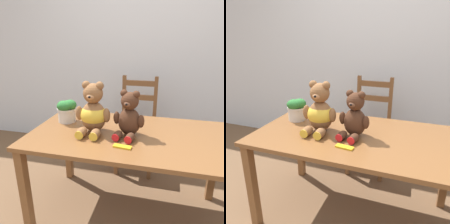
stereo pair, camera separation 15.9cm
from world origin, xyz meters
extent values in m
cube|color=silver|center=(0.00, 1.68, 1.30)|extent=(8.00, 0.04, 2.60)
cube|color=brown|center=(0.00, 0.41, 0.73)|extent=(1.49, 0.83, 0.03)
cube|color=brown|center=(-0.70, 0.05, 0.36)|extent=(0.06, 0.06, 0.72)
cube|color=brown|center=(-0.70, 0.78, 0.36)|extent=(0.06, 0.06, 0.72)
cube|color=brown|center=(0.70, 0.78, 0.36)|extent=(0.06, 0.06, 0.72)
cube|color=brown|center=(-0.05, 1.16, 0.46)|extent=(0.40, 0.45, 0.03)
cube|color=brown|center=(0.13, 0.95, 0.22)|extent=(0.04, 0.04, 0.44)
cube|color=brown|center=(-0.23, 0.95, 0.22)|extent=(0.04, 0.04, 0.44)
cube|color=brown|center=(0.13, 1.36, 0.51)|extent=(0.04, 0.04, 1.02)
cube|color=brown|center=(-0.23, 1.36, 0.51)|extent=(0.04, 0.04, 1.02)
cube|color=brown|center=(-0.05, 1.36, 0.94)|extent=(0.32, 0.03, 0.06)
cube|color=brown|center=(-0.05, 1.36, 0.77)|extent=(0.32, 0.03, 0.06)
ellipsoid|color=brown|center=(-0.28, 0.40, 0.86)|extent=(0.19, 0.16, 0.23)
sphere|color=brown|center=(-0.28, 0.40, 1.04)|extent=(0.15, 0.15, 0.15)
sphere|color=brown|center=(-0.23, 0.40, 1.10)|extent=(0.06, 0.06, 0.06)
sphere|color=brown|center=(-0.33, 0.40, 1.10)|extent=(0.06, 0.06, 0.06)
ellipsoid|color=#B2794C|center=(-0.28, 0.34, 1.03)|extent=(0.06, 0.06, 0.05)
sphere|color=black|center=(-0.28, 0.32, 1.03)|extent=(0.02, 0.02, 0.02)
ellipsoid|color=brown|center=(-0.17, 0.38, 0.89)|extent=(0.05, 0.05, 0.11)
ellipsoid|color=brown|center=(-0.38, 0.38, 0.89)|extent=(0.05, 0.05, 0.11)
ellipsoid|color=brown|center=(-0.23, 0.28, 0.78)|extent=(0.07, 0.12, 0.07)
cylinder|color=gold|center=(-0.23, 0.22, 0.78)|extent=(0.06, 0.01, 0.06)
ellipsoid|color=brown|center=(-0.33, 0.28, 0.78)|extent=(0.07, 0.12, 0.07)
cylinder|color=gold|center=(-0.33, 0.22, 0.78)|extent=(0.06, 0.01, 0.06)
ellipsoid|color=gold|center=(-0.28, 0.40, 0.87)|extent=(0.20, 0.18, 0.17)
ellipsoid|color=#472819|center=(-0.01, 0.40, 0.85)|extent=(0.19, 0.17, 0.20)
sphere|color=#472819|center=(-0.01, 0.40, 1.00)|extent=(0.13, 0.13, 0.13)
sphere|color=#472819|center=(0.04, 0.39, 1.05)|extent=(0.05, 0.05, 0.05)
sphere|color=#472819|center=(-0.05, 0.40, 1.05)|extent=(0.05, 0.05, 0.05)
ellipsoid|color=brown|center=(-0.02, 0.35, 0.99)|extent=(0.06, 0.06, 0.04)
sphere|color=black|center=(-0.02, 0.33, 1.00)|extent=(0.02, 0.02, 0.02)
ellipsoid|color=#472819|center=(0.08, 0.36, 0.87)|extent=(0.06, 0.06, 0.10)
ellipsoid|color=#472819|center=(-0.10, 0.40, 0.87)|extent=(0.06, 0.06, 0.10)
ellipsoid|color=#472819|center=(0.02, 0.29, 0.78)|extent=(0.08, 0.11, 0.06)
cylinder|color=red|center=(0.01, 0.24, 0.78)|extent=(0.05, 0.02, 0.05)
ellipsoid|color=#472819|center=(-0.07, 0.30, 0.78)|extent=(0.08, 0.11, 0.06)
cylinder|color=red|center=(-0.08, 0.25, 0.78)|extent=(0.05, 0.02, 0.05)
cylinder|color=beige|center=(-0.56, 0.53, 0.81)|extent=(0.15, 0.15, 0.12)
cylinder|color=beige|center=(-0.56, 0.53, 0.86)|extent=(0.16, 0.16, 0.02)
ellipsoid|color=#286B2D|center=(-0.53, 0.53, 0.90)|extent=(0.11, 0.10, 0.08)
ellipsoid|color=#286B2D|center=(-0.57, 0.56, 0.89)|extent=(0.09, 0.08, 0.07)
ellipsoid|color=#286B2D|center=(-0.59, 0.54, 0.88)|extent=(0.11, 0.09, 0.08)
ellipsoid|color=#286B2D|center=(-0.56, 0.49, 0.89)|extent=(0.12, 0.09, 0.08)
cube|color=gold|center=(-0.01, 0.19, 0.75)|extent=(0.12, 0.06, 0.01)
camera|label=1|loc=(0.23, -1.06, 1.43)|focal=35.00mm
camera|label=2|loc=(0.38, -1.01, 1.43)|focal=35.00mm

